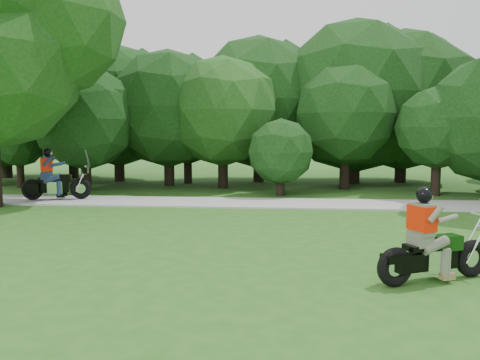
{
  "coord_description": "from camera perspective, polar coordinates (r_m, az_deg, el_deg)",
  "views": [
    {
      "loc": [
        -0.96,
        -7.96,
        2.44
      ],
      "look_at": [
        -2.1,
        4.74,
        1.15
      ],
      "focal_mm": 35.0,
      "sensor_mm": 36.0,
      "label": 1
    }
  ],
  "objects": [
    {
      "name": "walkway",
      "position": [
        16.17,
        8.51,
        -2.88
      ],
      "size": [
        60.0,
        2.2,
        0.06
      ],
      "primitive_type": "cube",
      "color": "#A4A49F",
      "rests_on": "ground"
    },
    {
      "name": "ground",
      "position": [
        8.38,
        11.74,
        -11.3
      ],
      "size": [
        100.0,
        100.0,
        0.0
      ],
      "primitive_type": "plane",
      "color": "#255C1A",
      "rests_on": "ground"
    },
    {
      "name": "tree_line",
      "position": [
        22.48,
        7.03,
        8.85
      ],
      "size": [
        40.39,
        11.84,
        7.85
      ],
      "color": "black",
      "rests_on": "ground"
    },
    {
      "name": "touring_motorcycle",
      "position": [
        18.03,
        -21.94,
        -0.1
      ],
      "size": [
        2.39,
        1.14,
        1.84
      ],
      "rotation": [
        0.0,
        0.0,
        0.25
      ],
      "color": "black",
      "rests_on": "walkway"
    },
    {
      "name": "chopper_motorcycle",
      "position": [
        8.29,
        22.14,
        -7.63
      ],
      "size": [
        2.12,
        1.24,
        1.58
      ],
      "rotation": [
        0.0,
        0.0,
        0.43
      ],
      "color": "black",
      "rests_on": "ground"
    }
  ]
}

